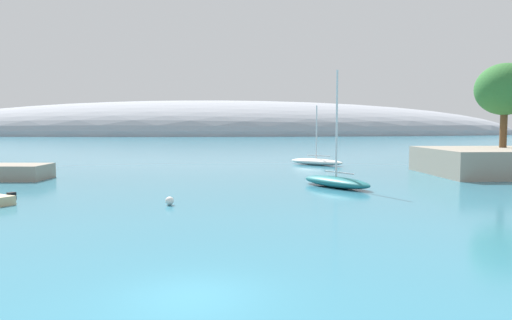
{
  "coord_description": "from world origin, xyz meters",
  "views": [
    {
      "loc": [
        1.12,
        -13.45,
        4.97
      ],
      "look_at": [
        3.11,
        22.26,
        2.28
      ],
      "focal_mm": 33.34,
      "sensor_mm": 36.0,
      "label": 1
    }
  ],
  "objects": [
    {
      "name": "water",
      "position": [
        0.0,
        0.0,
        0.0
      ],
      "size": [
        600.0,
        600.0,
        0.0
      ],
      "primitive_type": "plane",
      "color": "teal",
      "rests_on": "ground"
    },
    {
      "name": "mooring_buoy_white",
      "position": [
        -2.58,
        15.73,
        0.26
      ],
      "size": [
        0.53,
        0.53,
        0.53
      ],
      "primitive_type": "sphere",
      "color": "silver",
      "rests_on": "water"
    },
    {
      "name": "tree_clump_shore",
      "position": [
        29.19,
        33.82,
        8.51
      ],
      "size": [
        5.86,
        5.86,
        8.6
      ],
      "color": "brown",
      "rests_on": "shore_outcrop"
    },
    {
      "name": "distant_ridge",
      "position": [
        -6.91,
        217.71,
        0.0
      ],
      "size": [
        300.14,
        81.53,
        32.71
      ],
      "primitive_type": "ellipsoid",
      "color": "#999EA8",
      "rests_on": "ground"
    },
    {
      "name": "shore_outcrop",
      "position": [
        28.53,
        32.04,
        1.29
      ],
      "size": [
        15.14,
        11.73,
        2.58
      ],
      "primitive_type": "cube",
      "color": "gray",
      "rests_on": "ground"
    },
    {
      "name": "sailboat_white_near_shore",
      "position": [
        11.71,
        43.95,
        0.45
      ],
      "size": [
        6.59,
        6.36,
        7.26
      ],
      "rotation": [
        0.0,
        0.0,
        2.39
      ],
      "color": "white",
      "rests_on": "water"
    },
    {
      "name": "sailboat_teal_mid_mooring",
      "position": [
        9.51,
        23.43,
        0.51
      ],
      "size": [
        5.36,
        6.89,
        9.2
      ],
      "rotation": [
        0.0,
        0.0,
        2.13
      ],
      "color": "#1E6B70",
      "rests_on": "water"
    }
  ]
}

